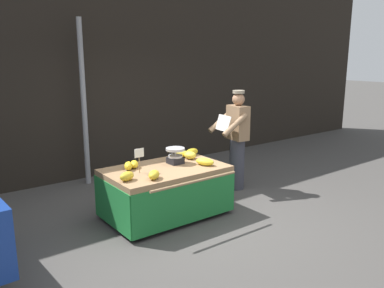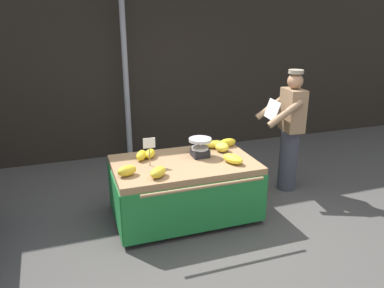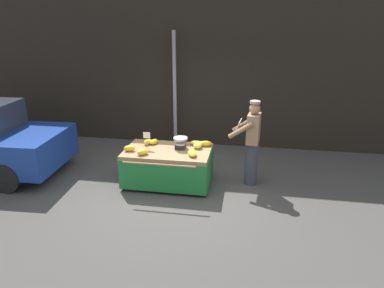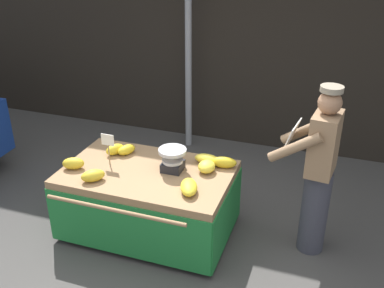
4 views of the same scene
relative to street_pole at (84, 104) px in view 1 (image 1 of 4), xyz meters
The scene contains 15 objects.
ground_plane 2.99m from the street_pole, 77.00° to the right, with size 60.00×60.00×0.00m, color #423F3D.
back_wall 1.00m from the street_pole, 37.29° to the left, with size 16.00×0.24×4.26m, color black.
street_pole is the anchor object (origin of this frame).
banana_cart 2.33m from the street_pole, 81.71° to the right, with size 1.71×1.25×0.73m.
weighing_scale 2.18m from the street_pole, 74.77° to the right, with size 0.28×0.28×0.23m.
price_sign 2.17m from the street_pole, 92.95° to the right, with size 0.14×0.01×0.34m.
banana_bunch_0 2.23m from the street_pole, 65.55° to the right, with size 0.17×0.20×0.12m, color yellow.
banana_bunch_1 2.02m from the street_pole, 94.90° to the right, with size 0.11×0.21×0.12m, color gold.
banana_bunch_2 1.97m from the street_pole, 91.45° to the right, with size 0.11×0.21×0.11m, color gold.
banana_bunch_3 2.55m from the street_pole, 92.24° to the right, with size 0.13×0.23×0.12m, color gold.
banana_bunch_4 2.17m from the street_pole, 60.41° to the right, with size 0.11×0.26×0.12m, color gold.
banana_bunch_5 2.07m from the street_pole, 64.74° to the right, with size 0.13×0.27×0.10m, color yellow.
banana_bunch_6 2.45m from the street_pole, 99.99° to the right, with size 0.13×0.22×0.12m, color gold.
banana_bunch_7 2.58m from the street_pole, 70.35° to the right, with size 0.16×0.29×0.10m, color yellow.
vendor_person 2.74m from the street_pole, 43.55° to the right, with size 0.62×0.56×1.71m.
Camera 1 is at (-3.22, -4.10, 2.30)m, focal length 36.93 mm.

